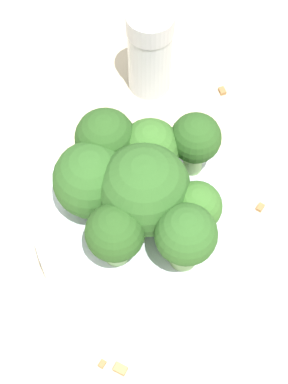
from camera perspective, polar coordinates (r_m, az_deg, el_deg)
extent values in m
plane|color=beige|center=(0.47, 0.00, -4.33)|extent=(3.00, 3.00, 0.00)
cylinder|color=silver|center=(0.45, 0.00, -3.27)|extent=(0.15, 0.15, 0.04)
cylinder|color=#8EB770|center=(0.42, -0.49, -1.49)|extent=(0.02, 0.02, 0.02)
sphere|color=#2D5B23|center=(0.40, -0.51, 0.04)|extent=(0.06, 0.06, 0.06)
cylinder|color=#7A9E5B|center=(0.43, -4.47, -0.26)|extent=(0.02, 0.02, 0.02)
sphere|color=#2D5B23|center=(0.41, -4.66, 1.08)|extent=(0.05, 0.05, 0.05)
cylinder|color=#84AD66|center=(0.42, 4.52, -2.54)|extent=(0.02, 0.02, 0.03)
sphere|color=#386B28|center=(0.40, 4.70, -1.29)|extent=(0.03, 0.03, 0.03)
cylinder|color=#8EB770|center=(0.44, 0.53, 2.48)|extent=(0.02, 0.02, 0.03)
sphere|color=#386B28|center=(0.42, 0.55, 3.91)|extent=(0.04, 0.04, 0.04)
cylinder|color=#7A9E5B|center=(0.41, 3.58, -5.13)|extent=(0.02, 0.02, 0.03)
sphere|color=#2D5B23|center=(0.39, 3.76, -3.79)|extent=(0.04, 0.04, 0.04)
cylinder|color=#8EB770|center=(0.41, -2.65, -4.75)|extent=(0.02, 0.02, 0.03)
sphere|color=#28511E|center=(0.39, -2.77, -3.53)|extent=(0.04, 0.04, 0.04)
cylinder|color=#84AD66|center=(0.44, 4.43, 3.22)|extent=(0.02, 0.02, 0.03)
sphere|color=#28511E|center=(0.42, 4.62, 4.81)|extent=(0.03, 0.03, 0.03)
cylinder|color=#84AD66|center=(0.44, -3.31, 3.10)|extent=(0.02, 0.02, 0.03)
sphere|color=#28511E|center=(0.42, -3.47, 4.79)|extent=(0.04, 0.04, 0.04)
cylinder|color=#B2B7BC|center=(0.52, 0.52, 11.74)|extent=(0.04, 0.04, 0.06)
cylinder|color=#B7B7BC|center=(0.49, 0.56, 14.76)|extent=(0.04, 0.04, 0.02)
cube|color=#AD7F4C|center=(0.43, -2.13, -15.38)|extent=(0.01, 0.01, 0.01)
cube|color=olive|center=(0.49, 10.32, -1.27)|extent=(0.01, 0.00, 0.01)
cube|color=olive|center=(0.44, -3.75, -14.96)|extent=(0.01, 0.00, 0.01)
cube|color=olive|center=(0.54, 6.99, 9.02)|extent=(0.01, 0.01, 0.01)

